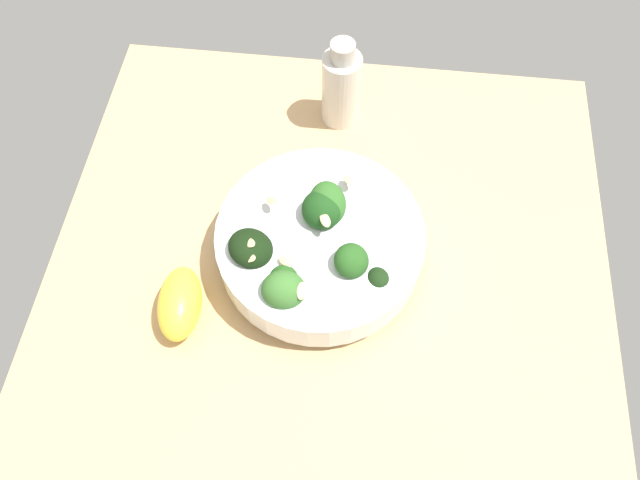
# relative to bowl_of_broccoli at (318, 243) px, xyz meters

# --- Properties ---
(ground_plane) EXTENTS (0.63, 0.63, 0.04)m
(ground_plane) POSITION_rel_bowl_of_broccoli_xyz_m (0.01, -0.01, -0.06)
(ground_plane) COLOR tan
(bowl_of_broccoli) EXTENTS (0.23, 0.23, 0.09)m
(bowl_of_broccoli) POSITION_rel_bowl_of_broccoli_xyz_m (0.00, 0.00, 0.00)
(bowl_of_broccoli) COLOR white
(bowl_of_broccoli) RESTS_ON ground_plane
(lemon_wedge) EXTENTS (0.05, 0.09, 0.05)m
(lemon_wedge) POSITION_rel_bowl_of_broccoli_xyz_m (-0.14, -0.08, -0.01)
(lemon_wedge) COLOR yellow
(lemon_wedge) RESTS_ON ground_plane
(bottle_tall) EXTENTS (0.05, 0.05, 0.12)m
(bottle_tall) POSITION_rel_bowl_of_broccoli_xyz_m (0.00, 0.21, 0.02)
(bottle_tall) COLOR beige
(bottle_tall) RESTS_ON ground_plane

